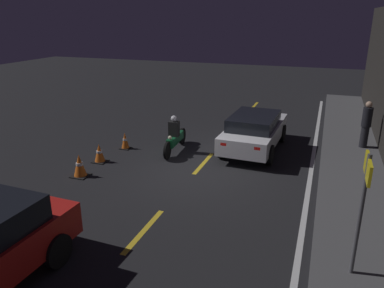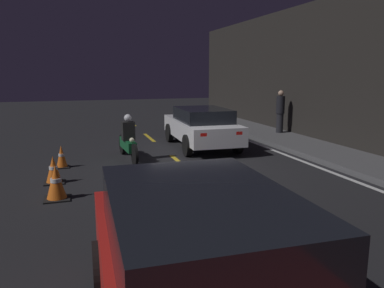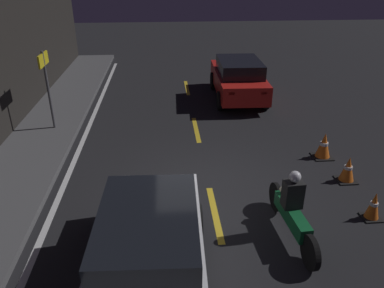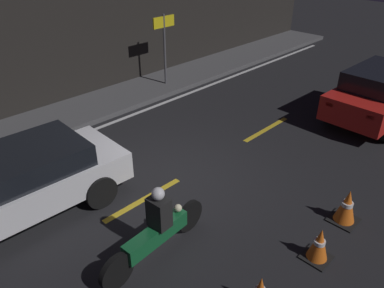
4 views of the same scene
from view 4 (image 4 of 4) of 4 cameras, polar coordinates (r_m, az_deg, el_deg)
The scene contains 13 objects.
ground_plane at distance 8.58m, azimuth -2.17°, elevation -5.49°, with size 56.00×56.00×0.00m, color black.
raised_curb at distance 11.98m, azimuth -17.99°, elevation 4.30°, with size 28.00×1.96×0.16m.
building_front at distance 12.20m, azimuth -22.58°, elevation 16.47°, with size 28.00×0.30×5.16m.
lane_dash_c at distance 8.06m, azimuth -7.38°, elevation -8.36°, with size 2.00×0.14×0.01m.
lane_dash_d at distance 10.91m, azimuth 11.28°, elevation 2.23°, with size 2.00×0.14×0.01m.
lane_dash_e at distance 14.61m, azimuth 21.43°, elevation 7.95°, with size 2.00×0.14×0.01m.
lane_solid_kerb at distance 11.03m, azimuth -14.80°, elevation 2.10°, with size 25.20×0.14×0.01m.
sedan_white at distance 7.92m, azimuth -25.07°, elevation -5.37°, with size 4.30×1.98×1.39m.
taxi_red at distance 12.37m, azimuth 26.88°, elevation 7.10°, with size 4.22×1.94×1.56m.
motorcycle at distance 6.49m, azimuth -5.51°, elevation -12.98°, with size 2.37×0.38×1.39m.
traffic_cone_mid at distance 6.92m, azimuth 18.81°, elevation -14.29°, with size 0.46×0.46×0.65m.
traffic_cone_far at distance 7.85m, azimuth 22.51°, elevation -8.77°, with size 0.52×0.52×0.72m.
shop_sign at distance 13.16m, azimuth -4.26°, elevation 16.11°, with size 0.90×0.08×2.40m.
Camera 4 is at (-4.75, -5.13, 4.96)m, focal length 35.00 mm.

